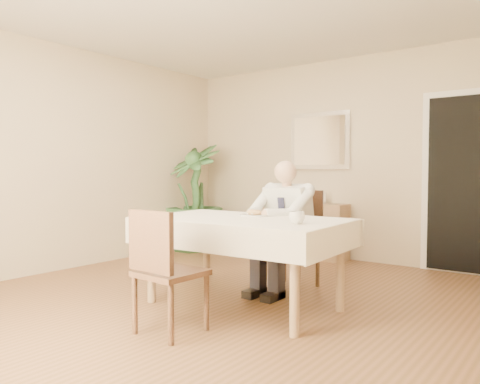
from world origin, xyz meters
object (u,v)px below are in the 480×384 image
Objects in this scene: potted_palm at (194,197)px; chair_far at (295,232)px; coffee_mug at (297,218)px; chair_near at (163,265)px; dining_table at (243,228)px; sideboard at (313,231)px; seated_man at (280,219)px.

chair_far is at bearing -23.32° from potted_palm.
potted_palm is at bearing 145.25° from coffee_mug.
chair_near is 3.55m from potted_palm.
sideboard is at bearing 101.26° from dining_table.
dining_table reaches higher than sideboard.
chair_far is at bearing -66.86° from sideboard.
seated_man reaches higher than dining_table.
chair_near is at bearing -128.44° from coffee_mug.
sideboard is at bearing 115.18° from coffee_mug.
coffee_mug is at bearing -13.31° from dining_table.
potted_palm is (-1.69, -0.49, 0.40)m from sideboard.
seated_man reaches higher than coffee_mug.
coffee_mug is 0.13× the size of sideboard.
chair_near is at bearing -51.04° from potted_palm.
chair_far is 0.77× the size of seated_man.
potted_palm reaches higher than chair_far.
seated_man is (-0.00, 0.59, 0.02)m from dining_table.
potted_palm is at bearing 131.35° from chair_near.
sideboard is (-0.57, 1.75, -0.33)m from seated_man.
chair_near is (-0.03, -0.89, -0.17)m from dining_table.
seated_man is 1.38× the size of sideboard.
potted_palm is (-2.26, 0.97, 0.23)m from chair_far.
potted_palm reaches higher than dining_table.
sideboard is 0.59× the size of potted_palm.
seated_man is at bearing -70.18° from sideboard.
seated_man is (-0.00, -0.29, 0.15)m from chair_far.
chair_near is (-0.03, -1.78, -0.05)m from chair_far.
seated_man reaches higher than chair_near.
dining_table is 1.41× the size of seated_man.
chair_near is at bearing -78.74° from sideboard.
chair_far is 2.47m from potted_palm.
coffee_mug is (0.62, 0.78, 0.30)m from chair_near.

